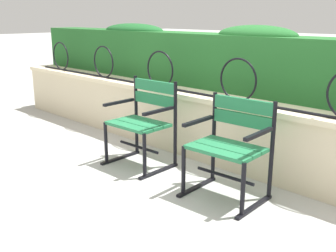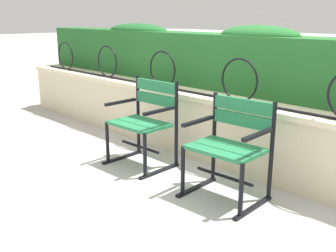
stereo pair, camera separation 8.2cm
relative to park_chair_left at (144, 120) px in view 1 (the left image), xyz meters
name	(u,v)px [view 1 (the left image)]	position (x,y,z in m)	size (l,w,h in m)	color
ground_plane	(160,187)	(0.55, -0.30, -0.47)	(60.00, 60.00, 0.00)	#ADADA8
stone_wall	(224,130)	(0.55, 0.61, -0.12)	(7.50, 0.41, 0.69)	beige
iron_arch_fence	(199,78)	(0.27, 0.54, 0.40)	(6.96, 0.02, 0.42)	black
hedge_row	(248,61)	(0.52, 1.02, 0.55)	(7.35, 0.47, 0.71)	#236028
park_chair_left	(144,120)	(0.00, 0.00, 0.00)	(0.63, 0.54, 0.87)	#237547
park_chair_right	(231,144)	(1.08, 0.01, -0.01)	(0.65, 0.56, 0.83)	#237547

